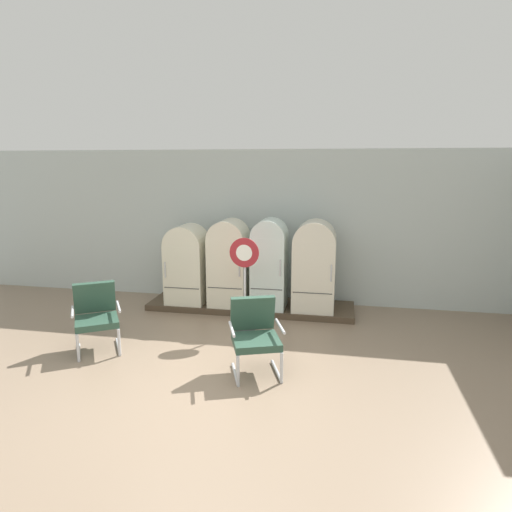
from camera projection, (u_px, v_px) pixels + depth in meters
ground at (198, 392)px, 5.18m from camera, size 12.00×10.00×0.05m
back_wall at (257, 226)px, 8.40m from camera, size 11.76×0.12×2.85m
display_plinth at (251, 306)px, 8.07m from camera, size 3.69×0.95×0.11m
refrigerator_0 at (187, 262)px, 8.01m from camera, size 0.69×0.67×1.42m
refrigerator_1 at (229, 260)px, 7.85m from camera, size 0.66×0.66×1.53m
refrigerator_2 at (269, 261)px, 7.69m from camera, size 0.59×0.62×1.56m
refrigerator_3 at (314, 263)px, 7.58m from camera, size 0.71×0.69×1.55m
armchair_left at (96, 314)px, 6.24m from camera, size 0.83×0.86×0.94m
armchair_right at (255, 332)px, 5.56m from camera, size 0.77×0.81×0.94m
sign_stand at (245, 286)px, 6.86m from camera, size 0.46×0.32×1.49m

